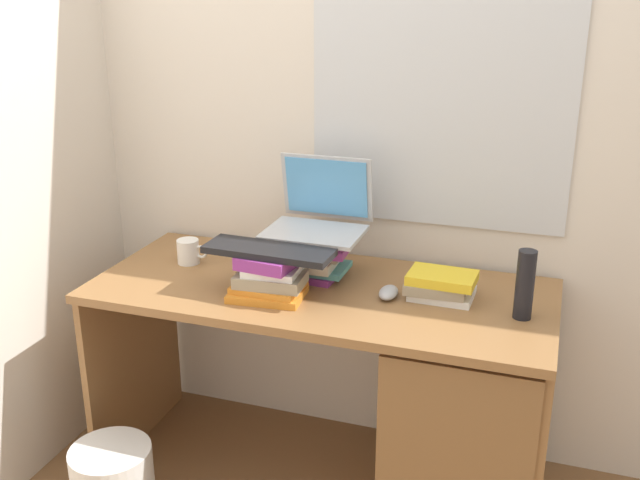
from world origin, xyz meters
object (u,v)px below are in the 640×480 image
Objects in this scene: book_stack_tall at (315,255)px; water_bottle at (525,285)px; desk at (432,400)px; mug at (189,251)px; laptop at (319,213)px; keyboard at (269,251)px; book_stack_keyboard_riser at (270,276)px; book_stack_side at (440,285)px; computer_mouse at (388,293)px.

book_stack_tall is 1.11× the size of water_bottle.
desk is 13.28× the size of mug.
keyboard is at bearing -107.42° from laptop.
book_stack_keyboard_riser is 0.09m from keyboard.
keyboard is at bearing -173.09° from water_bottle.
mug is at bearing 175.94° from water_bottle.
book_stack_side is 0.55× the size of keyboard.
computer_mouse is (0.29, -0.09, -0.06)m from book_stack_tall.
laptop is at bearing 168.26° from book_stack_side.
book_stack_tall is 0.44m from book_stack_side.
laptop is 0.78× the size of keyboard.
book_stack_side is 0.56m from keyboard.
book_stack_side reaches higher than desk.
book_stack_tall is (-0.45, 0.11, 0.43)m from desk.
book_stack_keyboard_riser is at bearing -162.16° from book_stack_side.
book_stack_keyboard_riser is at bearing -107.11° from laptop.
book_stack_keyboard_riser is 0.31m from laptop.
book_stack_keyboard_riser is 0.80m from water_bottle.
desk is 0.39m from book_stack_side.
desk is at bearing 179.91° from water_bottle.
book_stack_tall is 0.22m from book_stack_keyboard_riser.
computer_mouse is at bearing 174.89° from desk.
laptop is 2.83× the size of mug.
book_stack_keyboard_riser is 0.76× the size of laptop.
keyboard is at bearing -169.74° from desk.
mug is (-0.92, 0.08, 0.39)m from desk.
book_stack_keyboard_riser is 2.16× the size of mug.
book_stack_tall is 0.72m from water_bottle.
desk is 1.01m from mug.
desk is at bearing -85.23° from book_stack_side.
computer_mouse is at bearing 18.59° from keyboard.
book_stack_side reaches higher than computer_mouse.
laptop is at bearing 9.77° from mug.
book_stack_tall is 0.48m from mug.
book_stack_keyboard_riser reaches higher than book_stack_side.
laptop is (-0.00, 0.06, 0.13)m from book_stack_tall.
laptop is 0.51m from mug.
keyboard is 3.61× the size of mug.
water_bottle is at bearing -0.09° from desk.
book_stack_side is 0.70× the size of laptop.
book_stack_keyboard_riser is 0.55m from book_stack_side.
computer_mouse is at bearing -27.59° from laptop.
book_stack_tall is 0.31m from computer_mouse.
keyboard is at bearing -163.33° from computer_mouse.
keyboard reaches higher than book_stack_keyboard_riser.
book_stack_tall is at bearing 166.76° from desk.
desk is at bearing 10.26° from book_stack_keyboard_riser.
desk is 3.68× the size of keyboard.
book_stack_keyboard_riser is 1.15× the size of water_bottle.
book_stack_keyboard_riser is (-0.08, -0.20, -0.01)m from book_stack_tall.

